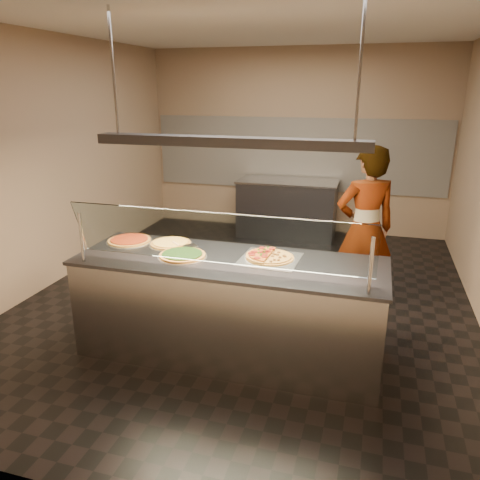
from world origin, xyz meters
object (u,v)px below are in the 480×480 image
(perforated_tray, at_px, (270,259))
(half_pizza_sausage, at_px, (281,258))
(pizza_tomato, at_px, (130,240))
(prep_table, at_px, (287,208))
(serving_counter, at_px, (229,307))
(heat_lamp_housing, at_px, (228,142))
(pizza_spatula, at_px, (182,244))
(pizza_cheese, at_px, (171,243))
(worker, at_px, (365,229))
(sneeze_guard, at_px, (216,239))
(half_pizza_pepperoni, at_px, (259,255))
(pizza_spinach, at_px, (182,255))

(perforated_tray, relative_size, half_pizza_sausage, 1.24)
(pizza_tomato, distance_m, prep_table, 3.70)
(serving_counter, bearing_deg, heat_lamp_housing, -90.00)
(pizza_spatula, bearing_deg, pizza_cheese, 159.68)
(serving_counter, height_order, worker, worker)
(perforated_tray, relative_size, pizza_tomato, 1.20)
(worker, height_order, heat_lamp_housing, heat_lamp_housing)
(perforated_tray, xyz_separation_m, worker, (0.77, 1.25, -0.03))
(serving_counter, xyz_separation_m, sneeze_guard, (0.00, -0.34, 0.76))
(serving_counter, relative_size, prep_table, 1.70)
(heat_lamp_housing, bearing_deg, serving_counter, 90.00)
(pizza_cheese, bearing_deg, serving_counter, -19.64)
(serving_counter, distance_m, pizza_tomato, 1.21)
(prep_table, bearing_deg, half_pizza_sausage, -80.33)
(perforated_tray, relative_size, half_pizza_pepperoni, 1.24)
(pizza_cheese, bearing_deg, worker, 32.20)
(pizza_spatula, distance_m, heat_lamp_housing, 1.14)
(half_pizza_pepperoni, bearing_deg, sneeze_guard, -118.49)
(pizza_cheese, bearing_deg, pizza_spatula, -20.32)
(half_pizza_pepperoni, bearing_deg, pizza_tomato, 175.39)
(pizza_tomato, bearing_deg, serving_counter, -10.90)
(pizza_spinach, bearing_deg, serving_counter, 6.50)
(serving_counter, relative_size, heat_lamp_housing, 1.19)
(serving_counter, xyz_separation_m, prep_table, (-0.18, 3.76, 0.00))
(half_pizza_sausage, relative_size, pizza_tomato, 0.96)
(pizza_spinach, relative_size, heat_lamp_housing, 0.19)
(half_pizza_sausage, bearing_deg, pizza_spinach, -170.20)
(half_pizza_sausage, xyz_separation_m, pizza_cheese, (-1.11, 0.14, -0.01))
(serving_counter, bearing_deg, pizza_cheese, 160.36)
(half_pizza_sausage, height_order, pizza_cheese, half_pizza_sausage)
(half_pizza_pepperoni, relative_size, pizza_spinach, 0.96)
(worker, bearing_deg, pizza_cheese, 7.37)
(sneeze_guard, height_order, worker, worker)
(sneeze_guard, bearing_deg, pizza_tomato, 153.12)
(pizza_spatula, relative_size, heat_lamp_housing, 0.12)
(half_pizza_pepperoni, relative_size, pizza_spatula, 1.49)
(prep_table, bearing_deg, pizza_tomato, -104.37)
(perforated_tray, height_order, prep_table, perforated_tray)
(pizza_cheese, relative_size, worker, 0.23)
(sneeze_guard, bearing_deg, pizza_spinach, 145.08)
(half_pizza_pepperoni, xyz_separation_m, pizza_spinach, (-0.66, -0.15, -0.02))
(worker, bearing_deg, pizza_spatula, 10.69)
(half_pizza_pepperoni, bearing_deg, pizza_spinach, -167.21)
(perforated_tray, distance_m, half_pizza_sausage, 0.10)
(sneeze_guard, height_order, prep_table, sneeze_guard)
(half_pizza_sausage, distance_m, pizza_tomato, 1.54)
(sneeze_guard, relative_size, pizza_tomato, 5.62)
(worker, bearing_deg, pizza_tomato, 2.62)
(perforated_tray, bearing_deg, half_pizza_sausage, -0.66)
(pizza_tomato, height_order, worker, worker)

